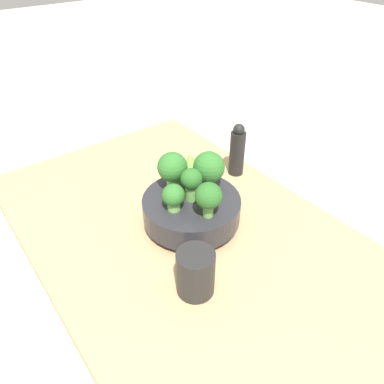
# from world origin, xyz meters

# --- Properties ---
(ground_plane) EXTENTS (6.00, 6.00, 0.00)m
(ground_plane) POSITION_xyz_m (0.00, 0.00, 0.00)
(ground_plane) COLOR beige
(table) EXTENTS (0.95, 0.61, 0.04)m
(table) POSITION_xyz_m (0.00, 0.00, 0.02)
(table) COLOR tan
(table) RESTS_ON ground_plane
(bowl) EXTENTS (0.22, 0.22, 0.07)m
(bowl) POSITION_xyz_m (0.00, 0.03, 0.07)
(bowl) COLOR #28282D
(bowl) RESTS_ON table
(broccoli_floret_left) EXTENTS (0.07, 0.07, 0.09)m
(broccoli_floret_left) POSITION_xyz_m (-0.06, 0.02, 0.16)
(broccoli_floret_left) COLOR #7AB256
(broccoli_floret_left) RESTS_ON bowl
(broccoli_floret_front) EXTENTS (0.05, 0.05, 0.06)m
(broccoli_floret_front) POSITION_xyz_m (0.01, -0.02, 0.14)
(broccoli_floret_front) COLOR #7AB256
(broccoli_floret_front) RESTS_ON bowl
(romanesco_piece_far) EXTENTS (0.05, 0.05, 0.09)m
(romanesco_piece_far) POSITION_xyz_m (-0.04, 0.06, 0.16)
(romanesco_piece_far) COLOR #6BA34C
(romanesco_piece_far) RESTS_ON bowl
(broccoli_floret_right) EXTENTS (0.06, 0.06, 0.08)m
(broccoli_floret_right) POSITION_xyz_m (0.07, 0.02, 0.15)
(broccoli_floret_right) COLOR #6BA34C
(broccoli_floret_right) RESTS_ON bowl
(broccoli_floret_center) EXTENTS (0.05, 0.05, 0.08)m
(broccoli_floret_center) POSITION_xyz_m (0.00, 0.03, 0.15)
(broccoli_floret_center) COLOR #6BA34C
(broccoli_floret_center) RESTS_ON bowl
(broccoli_floret_back) EXTENTS (0.07, 0.07, 0.09)m
(broccoli_floret_back) POSITION_xyz_m (-0.01, 0.08, 0.16)
(broccoli_floret_back) COLOR #609347
(broccoli_floret_back) RESTS_ON bowl
(cup) EXTENTS (0.07, 0.07, 0.09)m
(cup) POSITION_xyz_m (0.16, -0.08, 0.08)
(cup) COLOR black
(cup) RESTS_ON table
(pepper_mill) EXTENTS (0.04, 0.04, 0.15)m
(pepper_mill) POSITION_xyz_m (-0.09, 0.25, 0.10)
(pepper_mill) COLOR black
(pepper_mill) RESTS_ON table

